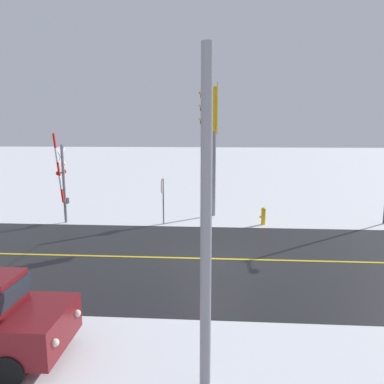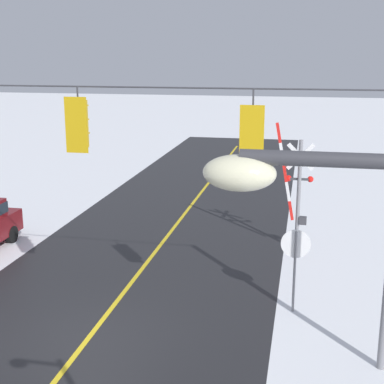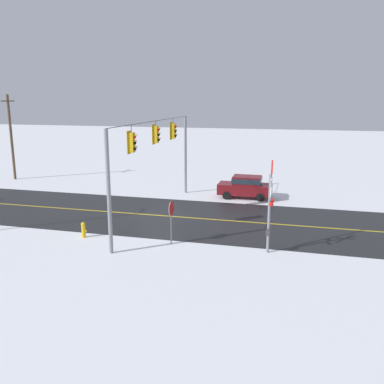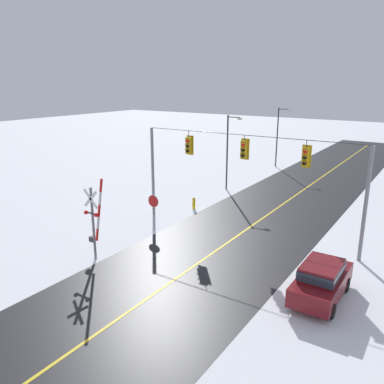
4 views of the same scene
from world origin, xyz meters
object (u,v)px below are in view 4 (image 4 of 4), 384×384
object	(u,v)px
parked_car_maroon	(322,279)
streetlamp_near	(229,146)
railroad_crossing	(94,219)
streetlamp_far	(279,132)
stop_sign	(153,205)
fire_hydrant	(194,203)

from	to	relation	value
parked_car_maroon	streetlamp_near	distance (m)	18.44
railroad_crossing	streetlamp_far	size ratio (longest dim) A/B	0.70
stop_sign	streetlamp_far	world-z (taller)	streetlamp_far
streetlamp_near	fire_hydrant	distance (m)	7.10
stop_sign	streetlamp_near	xyz separation A→B (m)	(-0.63, 11.26, 2.20)
parked_car_maroon	streetlamp_near	size ratio (longest dim) A/B	0.65
parked_car_maroon	fire_hydrant	bearing A→B (deg)	146.88
stop_sign	fire_hydrant	bearing A→B (deg)	92.75
streetlamp_near	streetlamp_far	size ratio (longest dim) A/B	1.00
stop_sign	railroad_crossing	size ratio (longest dim) A/B	0.51
stop_sign	streetlamp_near	bearing A→B (deg)	93.21
streetlamp_near	fire_hydrant	world-z (taller)	streetlamp_near
parked_car_maroon	streetlamp_far	size ratio (longest dim) A/B	0.65
stop_sign	fire_hydrant	xyz separation A→B (m)	(-0.24, 5.06, -1.25)
streetlamp_near	streetlamp_far	xyz separation A→B (m)	(0.00, 11.54, 0.00)
railroad_crossing	fire_hydrant	size ratio (longest dim) A/B	5.21
streetlamp_near	fire_hydrant	bearing A→B (deg)	-86.42
streetlamp_near	fire_hydrant	size ratio (longest dim) A/B	7.39
railroad_crossing	parked_car_maroon	size ratio (longest dim) A/B	1.09
railroad_crossing	streetlamp_near	bearing A→B (deg)	92.55
stop_sign	streetlamp_near	distance (m)	11.49
railroad_crossing	parked_car_maroon	bearing A→B (deg)	13.11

